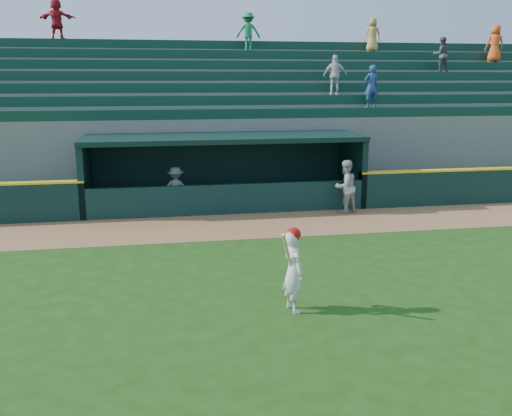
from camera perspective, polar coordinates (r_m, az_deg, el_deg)
name	(u,v)px	position (r m, az deg, el deg)	size (l,w,h in m)	color
ground	(269,282)	(12.55, 1.33, -7.40)	(120.00, 120.00, 0.00)	#1D4411
warning_track	(236,226)	(17.16, -1.99, -1.82)	(40.00, 3.00, 0.01)	#96643C
dugout_player_front	(345,187)	(18.91, 8.91, 2.12)	(0.86, 0.67, 1.76)	#ACACA7
dugout_player_inside	(176,189)	(19.33, -8.00, 1.94)	(0.95, 0.55, 1.47)	gray
dugout	(223,166)	(19.91, -3.34, 4.18)	(9.40, 2.80, 2.46)	slate
stands	(209,126)	(24.31, -4.68, 8.17)	(34.50, 6.25, 7.59)	slate
batter_at_plate	(293,269)	(10.82, 3.75, -6.12)	(0.59, 0.77, 1.65)	silver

